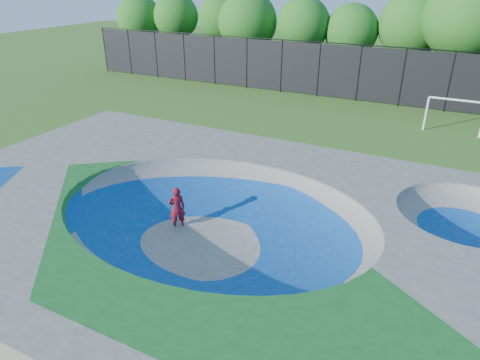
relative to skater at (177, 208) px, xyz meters
The scene contains 7 objects.
ground 2.00m from the skater, 12.75° to the right, with size 120.00×120.00×0.00m, color #36611B.
skate_deck 1.82m from the skater, 12.75° to the right, with size 22.00×14.00×1.50m, color gray.
skater is the anchor object (origin of this frame).
skateboard 0.80m from the skater, ahead, with size 0.78×0.22×0.05m, color black.
soccer_goal 17.97m from the skater, 62.02° to the left, with size 3.14×0.12×2.07m.
fence 20.71m from the skater, 85.07° to the left, with size 48.09×0.09×4.04m.
treeline 25.91m from the skater, 84.53° to the left, with size 52.40×7.18×8.68m.
Camera 1 is at (6.34, -10.62, 8.44)m, focal length 32.00 mm.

